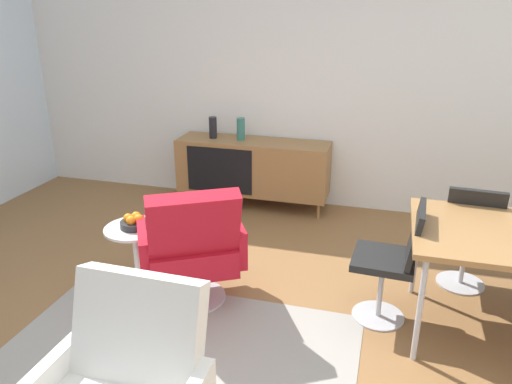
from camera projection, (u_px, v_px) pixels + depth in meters
The scene contains 11 objects.
ground_plane at pixel (226, 343), 3.15m from camera, with size 8.32×8.32×0.00m, color olive.
wall_back at pixel (306, 72), 4.99m from camera, with size 6.80×0.12×2.80m, color white.
sideboard at pixel (253, 167), 5.19m from camera, with size 1.60×0.45×0.72m.
vase_cobalt at pixel (241, 129), 5.08m from camera, with size 0.08×0.08×0.23m.
vase_sculptural_dark at pixel (213, 128), 5.16m from camera, with size 0.08×0.08×0.23m.
dining_chair_near_window at pixel (393, 258), 3.24m from camera, with size 0.45×0.42×0.86m.
dining_chair_back_left at pixel (470, 232), 3.61m from camera, with size 0.43×0.45×0.86m.
lounge_chair_red at pixel (192, 246), 3.41m from camera, with size 0.89×0.87×0.95m.
side_table_round at pixel (137, 251), 3.64m from camera, with size 0.44×0.44×0.52m.
fruit_bowl at pixel (134, 222), 3.56m from camera, with size 0.20×0.20×0.11m.
area_rug at pixel (167, 369), 2.92m from camera, with size 2.20×1.70×0.01m, color gray.
Camera 1 is at (0.89, -2.45, 2.03)m, focal length 34.34 mm.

